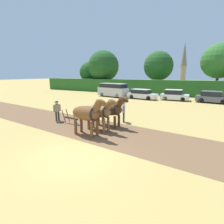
% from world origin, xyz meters
% --- Properties ---
extents(ground_plane, '(240.00, 240.00, 0.00)m').
position_xyz_m(ground_plane, '(0.00, 0.00, 0.00)').
color(ground_plane, '#A88E4C').
extents(plowed_furrow_strip, '(32.52, 7.31, 0.01)m').
position_xyz_m(plowed_furrow_strip, '(-5.98, 4.22, 0.00)').
color(plowed_furrow_strip, brown).
rests_on(plowed_furrow_strip, ground).
extents(hedgerow, '(59.63, 1.92, 2.69)m').
position_xyz_m(hedgerow, '(0.00, 26.41, 1.34)').
color(hedgerow, '#286023').
rests_on(hedgerow, ground).
extents(tree_far_left, '(4.95, 4.95, 6.65)m').
position_xyz_m(tree_far_left, '(-20.17, 29.35, 4.16)').
color(tree_far_left, brown).
rests_on(tree_far_left, ground).
extents(tree_left, '(6.84, 6.84, 8.86)m').
position_xyz_m(tree_left, '(-15.90, 28.56, 5.43)').
color(tree_left, '#4C3823').
rests_on(tree_left, ground).
extents(tree_center_left, '(5.81, 5.81, 8.21)m').
position_xyz_m(tree_center_left, '(-4.18, 30.50, 5.29)').
color(tree_center_left, '#4C3823').
rests_on(tree_center_left, ground).
extents(tree_center, '(5.85, 5.85, 8.82)m').
position_xyz_m(tree_center, '(6.23, 29.69, 5.88)').
color(tree_center, '#4C3823').
rests_on(tree_center, ground).
extents(church_spire, '(2.20, 2.20, 14.30)m').
position_xyz_m(church_spire, '(-3.12, 59.49, 7.48)').
color(church_spire, gray).
rests_on(church_spire, ground).
extents(draft_horse_lead_left, '(2.70, 1.11, 2.41)m').
position_xyz_m(draft_horse_lead_left, '(-1.16, 2.58, 1.37)').
color(draft_horse_lead_left, brown).
rests_on(draft_horse_lead_left, ground).
extents(draft_horse_lead_right, '(2.66, 1.04, 2.28)m').
position_xyz_m(draft_horse_lead_right, '(-1.05, 3.76, 1.29)').
color(draft_horse_lead_right, brown).
rests_on(draft_horse_lead_right, ground).
extents(draft_horse_trail_left, '(2.88, 1.18, 2.31)m').
position_xyz_m(draft_horse_trail_left, '(-0.94, 4.95, 1.28)').
color(draft_horse_trail_left, '#513319').
rests_on(draft_horse_trail_left, ground).
extents(plow, '(1.61, 0.50, 1.13)m').
position_xyz_m(plow, '(-3.61, 4.00, 0.32)').
color(plow, '#4C331E').
rests_on(plow, ground).
extents(farmer_at_plow, '(0.41, 0.63, 1.64)m').
position_xyz_m(farmer_at_plow, '(-5.29, 4.13, 0.95)').
color(farmer_at_plow, '#38332D').
rests_on(farmer_at_plow, ground).
extents(farmer_beside_team, '(0.36, 0.62, 1.61)m').
position_xyz_m(farmer_beside_team, '(-0.51, 6.41, 0.93)').
color(farmer_beside_team, '#4C4C4C').
rests_on(farmer_beside_team, ground).
extents(parked_van, '(5.51, 2.93, 2.22)m').
position_xyz_m(parked_van, '(-8.80, 19.87, 1.14)').
color(parked_van, '#BCBCC1').
rests_on(parked_van, ground).
extents(parked_car_left, '(4.62, 2.21, 1.48)m').
position_xyz_m(parked_car_left, '(-3.68, 19.65, 0.71)').
color(parked_car_left, silver).
rests_on(parked_car_left, ground).
extents(parked_car_center_left, '(3.87, 1.88, 1.54)m').
position_xyz_m(parked_car_center_left, '(0.87, 20.64, 0.73)').
color(parked_car_center_left, silver).
rests_on(parked_car_center_left, ground).
extents(parked_car_center, '(4.14, 2.13, 1.54)m').
position_xyz_m(parked_car_center, '(5.66, 20.56, 0.74)').
color(parked_car_center, '#565B66').
rests_on(parked_car_center, ground).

